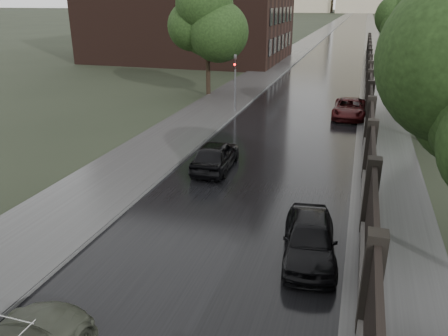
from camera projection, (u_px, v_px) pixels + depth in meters
road at (356, 20)px, 176.59m from camera, size 8.00×420.00×0.02m
sidewalk_left at (341, 19)px, 178.22m from camera, size 4.00×420.00×0.16m
verge_right at (371, 20)px, 175.06m from camera, size 3.00×420.00×0.08m
fence_right at (369, 88)px, 34.13m from camera, size 0.45×75.72×2.70m
tree_left_far at (208, 29)px, 34.29m from camera, size 4.25×4.25×7.39m
tree_right_b at (435, 50)px, 22.99m from camera, size 4.08×4.08×7.01m
tree_right_c at (408, 29)px, 39.03m from camera, size 4.08×4.08×7.01m
traffic_light at (235, 78)px, 29.83m from camera, size 0.16×0.32×4.00m
hatchback_left at (215, 155)px, 20.25m from camera, size 1.79×4.07×1.36m
car_right_near at (310, 238)px, 13.19m from camera, size 2.05×4.06×1.33m
car_right_far at (349, 108)px, 29.23m from camera, size 2.13×4.52×1.25m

